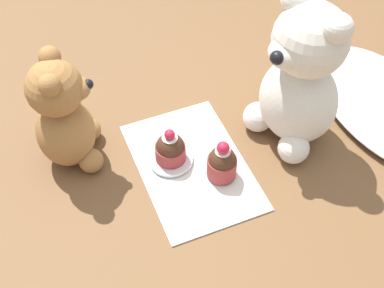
% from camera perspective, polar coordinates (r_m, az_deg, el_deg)
% --- Properties ---
extents(ground_plane, '(4.00, 4.00, 0.00)m').
position_cam_1_polar(ground_plane, '(0.85, 0.00, -2.45)').
color(ground_plane, brown).
extents(knitted_placemat, '(0.25, 0.16, 0.01)m').
position_cam_1_polar(knitted_placemat, '(0.85, 0.00, -2.32)').
color(knitted_placemat, silver).
rests_on(knitted_placemat, ground_plane).
extents(tulle_cloth, '(0.33, 0.19, 0.03)m').
position_cam_1_polar(tulle_cloth, '(0.99, 19.82, 4.05)').
color(tulle_cloth, silver).
rests_on(tulle_cloth, ground_plane).
extents(teddy_bear_cream, '(0.16, 0.15, 0.26)m').
position_cam_1_polar(teddy_bear_cream, '(0.83, 11.52, 6.80)').
color(teddy_bear_cream, silver).
rests_on(teddy_bear_cream, ground_plane).
extents(teddy_bear_tan, '(0.12, 0.11, 0.20)m').
position_cam_1_polar(teddy_bear_tan, '(0.82, -13.50, 2.87)').
color(teddy_bear_tan, '#A3703D').
rests_on(teddy_bear_tan, ground_plane).
extents(cupcake_near_cream_bear, '(0.05, 0.05, 0.07)m').
position_cam_1_polar(cupcake_near_cream_bear, '(0.82, 3.22, -1.98)').
color(cupcake_near_cream_bear, '#993333').
rests_on(cupcake_near_cream_bear, knitted_placemat).
extents(saucer_plate, '(0.07, 0.07, 0.01)m').
position_cam_1_polar(saucer_plate, '(0.85, -2.28, -1.58)').
color(saucer_plate, silver).
rests_on(saucer_plate, knitted_placemat).
extents(cupcake_near_tan_bear, '(0.05, 0.05, 0.06)m').
position_cam_1_polar(cupcake_near_tan_bear, '(0.83, -2.34, -0.48)').
color(cupcake_near_tan_bear, '#993333').
rests_on(cupcake_near_tan_bear, saucer_plate).
extents(teaspoon, '(0.11, 0.06, 0.01)m').
position_cam_1_polar(teaspoon, '(0.96, -14.88, 3.34)').
color(teaspoon, silver).
rests_on(teaspoon, ground_plane).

